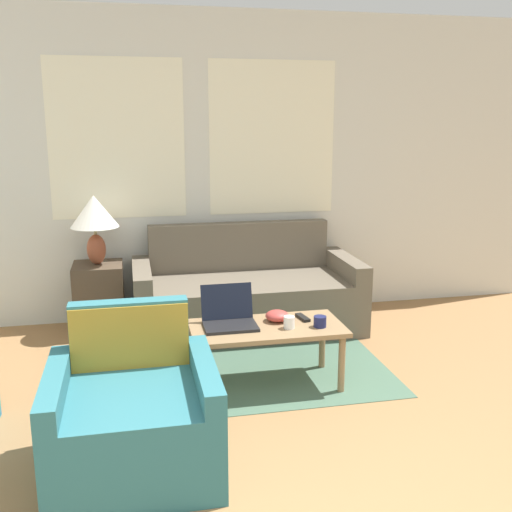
# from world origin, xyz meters

# --- Properties ---
(wall_back) EXTENTS (6.24, 0.06, 2.60)m
(wall_back) POSITION_xyz_m (-0.00, 3.77, 1.31)
(wall_back) COLOR silver
(wall_back) RESTS_ON ground_plane
(rug) EXTENTS (1.78, 1.85, 0.01)m
(rug) POSITION_xyz_m (0.17, 2.73, 0.00)
(rug) COLOR #476651
(rug) RESTS_ON ground_plane
(couch) EXTENTS (1.84, 0.84, 0.84)m
(couch) POSITION_xyz_m (0.26, 3.33, 0.26)
(couch) COLOR #665B4C
(couch) RESTS_ON ground_plane
(armchair) EXTENTS (0.81, 0.76, 0.79)m
(armchair) POSITION_xyz_m (-0.69, 1.41, 0.26)
(armchair) COLOR #2D6B75
(armchair) RESTS_ON ground_plane
(side_table) EXTENTS (0.39, 0.39, 0.57)m
(side_table) POSITION_xyz_m (-0.94, 3.47, 0.28)
(side_table) COLOR #4C3D2D
(side_table) RESTS_ON ground_plane
(table_lamp) EXTENTS (0.38, 0.38, 0.56)m
(table_lamp) POSITION_xyz_m (-0.94, 3.47, 0.96)
(table_lamp) COLOR brown
(table_lamp) RESTS_ON side_table
(coffee_table) EXTENTS (0.99, 0.50, 0.41)m
(coffee_table) POSITION_xyz_m (0.17, 2.19, 0.36)
(coffee_table) COLOR #8E704C
(coffee_table) RESTS_ON ground_plane
(laptop) EXTENTS (0.34, 0.30, 0.25)m
(laptop) POSITION_xyz_m (-0.06, 2.26, 0.47)
(laptop) COLOR black
(laptop) RESTS_ON coffee_table
(cup_navy) EXTENTS (0.08, 0.08, 0.07)m
(cup_navy) POSITION_xyz_m (0.50, 2.10, 0.45)
(cup_navy) COLOR #191E4C
(cup_navy) RESTS_ON coffee_table
(cup_yellow) EXTENTS (0.07, 0.07, 0.08)m
(cup_yellow) POSITION_xyz_m (0.30, 2.12, 0.45)
(cup_yellow) COLOR white
(cup_yellow) RESTS_ON coffee_table
(snack_bowl) EXTENTS (0.16, 0.16, 0.07)m
(snack_bowl) POSITION_xyz_m (0.26, 2.27, 0.45)
(snack_bowl) COLOR #B23D38
(snack_bowl) RESTS_ON coffee_table
(tv_remote) EXTENTS (0.07, 0.16, 0.02)m
(tv_remote) POSITION_xyz_m (0.44, 2.27, 0.42)
(tv_remote) COLOR black
(tv_remote) RESTS_ON coffee_table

